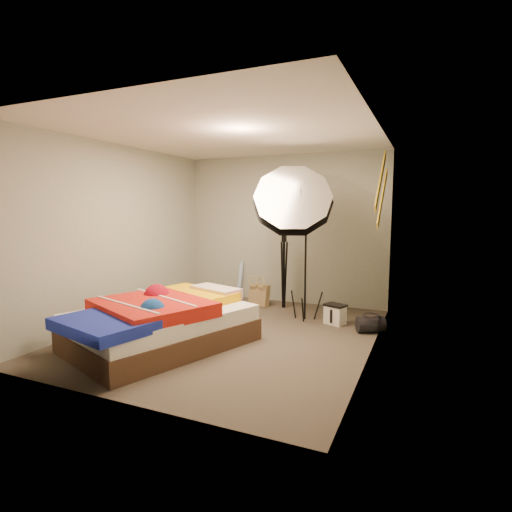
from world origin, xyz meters
The scene contains 15 objects.
floor centered at (0.00, 0.00, 0.00)m, with size 4.00×4.00×0.00m, color #4A4237.
ceiling centered at (0.00, 0.00, 2.50)m, with size 4.00×4.00×0.00m, color silver.
wall_back centered at (0.00, 2.00, 1.25)m, with size 3.50×3.50×0.00m, color #9EA495.
wall_front centered at (0.00, -2.00, 1.25)m, with size 3.50×3.50×0.00m, color #9EA495.
wall_left centered at (-1.75, 0.00, 1.25)m, with size 4.00×4.00×0.00m, color #9EA495.
wall_right centered at (1.75, 0.00, 1.25)m, with size 4.00×4.00×0.00m, color #9EA495.
tote_bag centered at (-0.25, 1.53, 0.18)m, with size 0.36×0.11×0.36m, color #A18659.
wrapping_roll centered at (-0.78, 1.90, 0.33)m, with size 0.08×0.08×0.66m, color #5491DE.
camera_case centered at (1.14, 0.97, 0.13)m, with size 0.26×0.19×0.26m, color silver.
duffel_bag centered at (1.65, 0.78, 0.11)m, with size 0.21×0.21×0.35m, color black.
wall_stripe_upper centered at (1.73, 0.60, 1.95)m, with size 0.02×1.10×0.10m, color gold.
wall_stripe_lower centered at (1.73, 0.85, 1.75)m, with size 0.02×1.10×0.10m, color gold.
bed centered at (-0.53, -0.72, 0.29)m, with size 1.97×2.42×0.58m.
photo_umbrella centered at (0.54, 0.85, 1.67)m, with size 1.24×1.07×2.33m.
camera_tripod centered at (0.17, 1.58, 0.68)m, with size 0.07×0.07×1.19m.
Camera 1 is at (2.30, -4.44, 1.61)m, focal length 28.00 mm.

